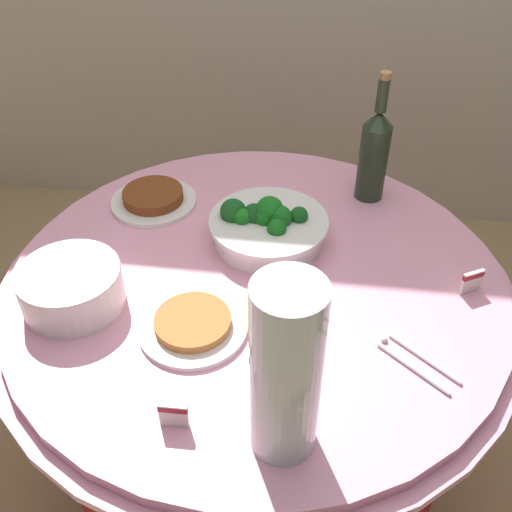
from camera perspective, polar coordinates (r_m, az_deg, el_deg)
ground_plane at (r=1.86m, az=-0.00°, el=-19.13°), size 6.00×6.00×0.00m
buffet_table at (r=1.55m, az=-0.00°, el=-11.90°), size 1.16×1.16×0.74m
broccoli_bowl at (r=1.35m, az=1.13°, el=2.95°), size 0.28×0.28×0.12m
plate_stack at (r=1.24m, az=-17.76°, el=-2.97°), size 0.21×0.21×0.09m
wine_bottle at (r=1.50m, az=11.60°, el=9.99°), size 0.07×0.07×0.34m
decorative_fruit_vase at (r=0.89m, az=2.92°, el=-12.09°), size 0.11×0.11×0.34m
serving_tongs at (r=1.14m, az=15.47°, el=-9.99°), size 0.15×0.14×0.01m
food_plate_peanuts at (r=1.16m, az=-6.25°, el=-6.75°), size 0.22×0.22×0.03m
food_plate_stir_fry at (r=1.52m, az=-10.11°, el=5.63°), size 0.22×0.22×0.04m
label_placard_front at (r=1.01m, az=-8.16°, el=-15.22°), size 0.05×0.01×0.05m
label_placard_mid at (r=1.31m, az=20.55°, el=-2.22°), size 0.05×0.03×0.05m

